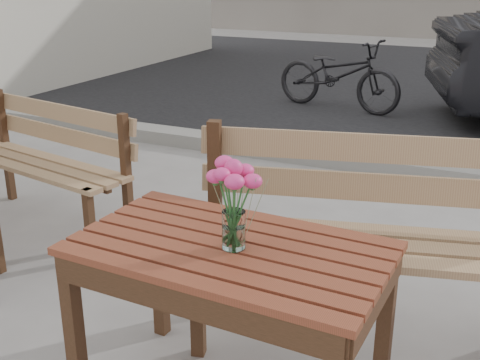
{
  "coord_description": "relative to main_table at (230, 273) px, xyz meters",
  "views": [
    {
      "loc": [
        0.58,
        -1.64,
        1.58
      ],
      "look_at": [
        -0.22,
        0.07,
        0.9
      ],
      "focal_mm": 45.0,
      "sensor_mm": 36.0,
      "label": 1
    }
  ],
  "objects": [
    {
      "name": "street",
      "position": [
        0.24,
        5.02,
        -0.53
      ],
      "size": [
        30.0,
        8.12,
        0.12
      ],
      "color": "black",
      "rests_on": "ground"
    },
    {
      "name": "main_vase",
      "position": [
        0.02,
        -0.02,
        0.31
      ],
      "size": [
        0.17,
        0.17,
        0.32
      ],
      "color": "white",
      "rests_on": "main_table"
    },
    {
      "name": "main_table",
      "position": [
        0.0,
        0.0,
        0.0
      ],
      "size": [
        1.11,
        0.67,
        0.67
      ],
      "rotation": [
        0.0,
        0.0,
        -0.04
      ],
      "color": "brown",
      "rests_on": "ground"
    },
    {
      "name": "second_bench",
      "position": [
        -1.77,
        1.07,
        -0.07
      ],
      "size": [
        1.35,
        0.62,
        0.81
      ],
      "rotation": [
        0.0,
        0.0,
        -0.19
      ],
      "color": "#956F4D",
      "rests_on": "ground"
    },
    {
      "name": "bicycle",
      "position": [
        -1.04,
        4.95,
        -0.16
      ],
      "size": [
        1.6,
        0.84,
        0.8
      ],
      "primitive_type": "imported",
      "rotation": [
        0.0,
        0.0,
        1.36
      ],
      "color": "black",
      "rests_on": "ground"
    },
    {
      "name": "main_bench",
      "position": [
        0.36,
        0.66,
        0.03
      ],
      "size": [
        1.61,
        0.83,
        0.96
      ],
      "rotation": [
        0.0,
        0.0,
        0.25
      ],
      "color": "#956F4D",
      "rests_on": "ground"
    }
  ]
}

